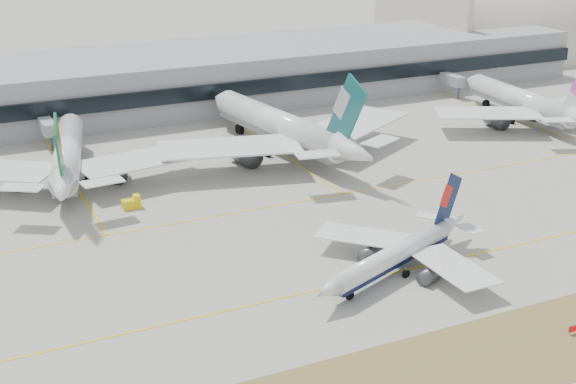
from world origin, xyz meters
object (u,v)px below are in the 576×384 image
taxiing_airliner (399,254)px  widebody_cathay (284,128)px  hangar (515,52)px  widebody_china_air (526,103)px  terminal (129,83)px  widebody_eva (67,157)px

taxiing_airliner → widebody_cathay: (9.50, 63.80, 3.14)m
taxiing_airliner → hangar: hangar is taller
widebody_china_air → hangar: (63.71, 79.01, -5.31)m
widebody_cathay → widebody_china_air: 69.34m
terminal → hangar: (154.56, 20.16, -7.37)m
terminal → hangar: hangar is taller
taxiing_airliner → terminal: bearing=-106.3°
widebody_cathay → terminal: widebody_cathay is taller
widebody_china_air → terminal: bearing=61.4°
widebody_eva → terminal: (27.60, 53.59, 1.89)m
taxiing_airliner → widebody_eva: size_ratio=0.66×
hangar → widebody_cathay: bearing=-150.2°
widebody_cathay → terminal: (-21.59, 55.97, 1.13)m
taxiing_airliner → widebody_china_air: 99.60m
taxiing_airliner → terminal: 120.46m
widebody_china_air → terminal: size_ratio=0.20×
widebody_eva → widebody_cathay: 49.26m
hangar → widebody_china_air: bearing=-128.9°
widebody_eva → hangar: size_ratio=0.64×
widebody_eva → hangar: bearing=-55.0°
terminal → hangar: bearing=7.4°
taxiing_airliner → widebody_cathay: bearing=-120.5°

